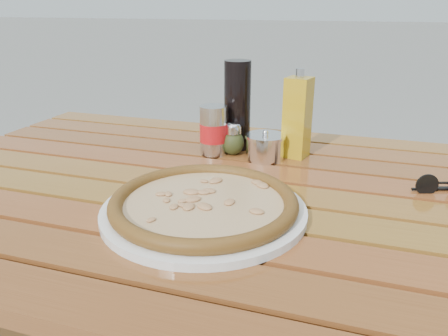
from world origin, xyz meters
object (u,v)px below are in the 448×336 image
(pizza, at_px, (204,202))
(oregano_shaker, at_px, (233,139))
(soda_can, at_px, (213,131))
(parmesan_tin, at_px, (265,146))
(pepper_shaker, at_px, (219,138))
(dark_bottle, at_px, (237,106))
(sunglasses, at_px, (442,185))
(table, at_px, (221,218))
(olive_oil_cruet, at_px, (297,117))
(plate, at_px, (204,210))

(pizza, distance_m, oregano_shaker, 0.33)
(soda_can, distance_m, parmesan_tin, 0.13)
(pepper_shaker, distance_m, dark_bottle, 0.10)
(dark_bottle, xyz_separation_m, sunglasses, (0.46, -0.15, -0.09))
(table, relative_size, olive_oil_cruet, 6.67)
(pizza, bearing_deg, parmesan_tin, 83.65)
(parmesan_tin, bearing_deg, plate, -96.35)
(table, distance_m, plate, 0.16)
(oregano_shaker, bearing_deg, pepper_shaker, -176.30)
(oregano_shaker, relative_size, dark_bottle, 0.37)
(soda_can, bearing_deg, table, -66.45)
(oregano_shaker, distance_m, parmesan_tin, 0.08)
(pepper_shaker, relative_size, sunglasses, 0.76)
(table, xyz_separation_m, sunglasses, (0.42, 0.10, 0.09))
(soda_can, bearing_deg, parmesan_tin, 1.59)
(pizza, distance_m, pepper_shaker, 0.34)
(pizza, height_order, dark_bottle, dark_bottle)
(oregano_shaker, bearing_deg, olive_oil_cruet, 13.20)
(table, relative_size, soda_can, 11.67)
(pizza, relative_size, parmesan_tin, 2.97)
(dark_bottle, bearing_deg, olive_oil_cruet, -7.07)
(parmesan_tin, bearing_deg, oregano_shaker, 174.75)
(dark_bottle, height_order, soda_can, dark_bottle)
(soda_can, bearing_deg, sunglasses, -9.61)
(table, bearing_deg, oregano_shaker, 99.81)
(table, height_order, pepper_shaker, pepper_shaker)
(soda_can, relative_size, sunglasses, 1.11)
(pepper_shaker, xyz_separation_m, soda_can, (-0.01, -0.01, 0.02))
(pizza, xyz_separation_m, oregano_shaker, (-0.05, 0.33, 0.02))
(oregano_shaker, distance_m, olive_oil_cruet, 0.16)
(pepper_shaker, height_order, oregano_shaker, same)
(table, height_order, dark_bottle, dark_bottle)
(oregano_shaker, relative_size, sunglasses, 0.76)
(pepper_shaker, relative_size, soda_can, 0.68)
(pepper_shaker, distance_m, sunglasses, 0.50)
(plate, bearing_deg, table, 95.48)
(parmesan_tin, bearing_deg, table, -104.60)
(oregano_shaker, bearing_deg, table, -80.19)
(pepper_shaker, bearing_deg, oregano_shaker, 3.70)
(pizza, xyz_separation_m, dark_bottle, (-0.05, 0.38, 0.09))
(dark_bottle, bearing_deg, sunglasses, -17.96)
(plate, xyz_separation_m, pepper_shaker, (-0.08, 0.33, 0.03))
(parmesan_tin, bearing_deg, pizza, -96.35)
(pizza, bearing_deg, sunglasses, 29.37)
(pepper_shaker, distance_m, soda_can, 0.02)
(table, relative_size, sunglasses, 12.91)
(pizza, height_order, pepper_shaker, pepper_shaker)
(oregano_shaker, bearing_deg, parmesan_tin, -5.25)
(pepper_shaker, relative_size, oregano_shaker, 1.00)
(table, distance_m, olive_oil_cruet, 0.31)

